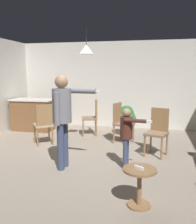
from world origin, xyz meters
TOP-DOWN VIEW (x-y plane):
  - ground at (0.00, 0.00)m, footprint 7.68×7.68m
  - wall_back at (0.00, 3.20)m, footprint 6.40×0.10m
  - kitchen_counter at (-2.45, 2.15)m, footprint 1.26×0.66m
  - side_table_by_couch at (0.96, -1.55)m, footprint 0.44×0.44m
  - person_adult at (-0.47, -0.52)m, footprint 0.85×0.49m
  - person_child at (0.65, -0.27)m, footprint 0.56×0.37m
  - dining_chair_by_counter at (-1.46, 0.79)m, footprint 0.59×0.59m
  - dining_chair_near_wall at (0.34, 1.39)m, footprint 0.54×0.54m
  - dining_chair_centre_back at (1.21, 0.62)m, footprint 0.54×0.54m
  - dining_chair_spare at (-0.55, 1.97)m, footprint 0.52×0.52m
  - potted_plant_corner at (0.38, 2.18)m, footprint 0.54×0.54m
  - spare_remote_on_table at (0.95, -1.56)m, footprint 0.13×0.10m
  - ceiling_light_pendant at (-0.39, 0.80)m, footprint 0.32×0.32m

SIDE VIEW (x-z plane):
  - ground at x=0.00m, z-range 0.00..0.00m
  - side_table_by_couch at x=0.96m, z-range 0.07..0.59m
  - potted_plant_corner at x=0.38m, z-range 0.04..0.88m
  - kitchen_counter at x=-2.45m, z-range 0.00..0.95m
  - spare_remote_on_table at x=0.95m, z-range 0.52..0.56m
  - dining_chair_by_counter at x=-1.46m, z-range 0.05..1.05m
  - dining_chair_near_wall at x=0.34m, z-range 0.05..1.05m
  - dining_chair_centre_back at x=1.21m, z-range 0.05..1.05m
  - dining_chair_spare at x=-0.55m, z-range 0.05..1.05m
  - person_child at x=0.65m, z-range 0.13..1.24m
  - person_adult at x=-0.47m, z-range 0.20..1.90m
  - wall_back at x=0.00m, z-range 0.00..2.70m
  - ceiling_light_pendant at x=-0.39m, z-range 1.98..2.53m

